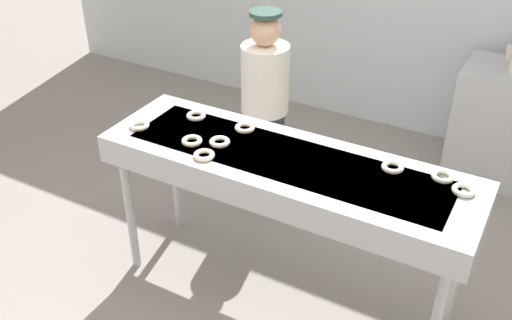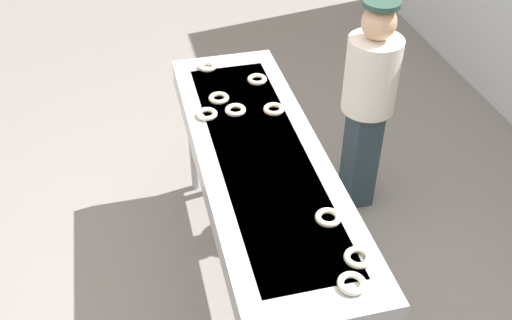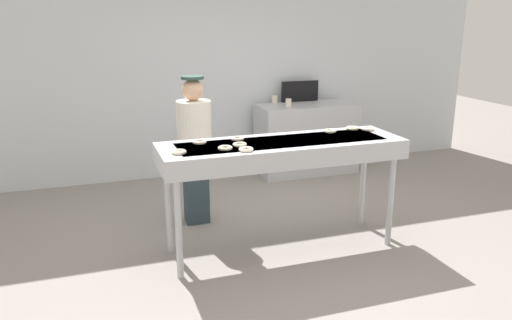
{
  "view_description": "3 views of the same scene",
  "coord_description": "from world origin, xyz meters",
  "px_view_note": "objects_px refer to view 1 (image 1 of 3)",
  "views": [
    {
      "loc": [
        1.21,
        -2.52,
        2.77
      ],
      "look_at": [
        -0.18,
        -0.03,
        0.98
      ],
      "focal_mm": 41.12,
      "sensor_mm": 36.0,
      "label": 1
    },
    {
      "loc": [
        2.36,
        -0.61,
        2.93
      ],
      "look_at": [
        -0.06,
        -0.01,
        0.94
      ],
      "focal_mm": 41.15,
      "sensor_mm": 36.0,
      "label": 2
    },
    {
      "loc": [
        -1.64,
        -4.07,
        2.11
      ],
      "look_at": [
        -0.25,
        -0.01,
        0.89
      ],
      "focal_mm": 35.79,
      "sensor_mm": 36.0,
      "label": 3
    }
  ],
  "objects_px": {
    "fryer_conveyor": "(286,172)",
    "worker_baker": "(265,100)",
    "sugar_donut_3": "(393,167)",
    "sugar_donut_5": "(196,116)",
    "sugar_donut_8": "(220,142)",
    "paper_cup_0": "(511,52)",
    "sugar_donut_4": "(204,155)",
    "sugar_donut_6": "(464,190)",
    "sugar_donut_1": "(443,176)",
    "sugar_donut_0": "(245,128)",
    "sugar_donut_7": "(139,125)",
    "sugar_donut_2": "(192,141)"
  },
  "relations": [
    {
      "from": "fryer_conveyor",
      "to": "worker_baker",
      "type": "relative_size",
      "value": 1.43
    },
    {
      "from": "sugar_donut_3",
      "to": "sugar_donut_5",
      "type": "bearing_deg",
      "value": -178.98
    },
    {
      "from": "sugar_donut_8",
      "to": "worker_baker",
      "type": "bearing_deg",
      "value": 102.01
    },
    {
      "from": "fryer_conveyor",
      "to": "worker_baker",
      "type": "distance_m",
      "value": 1.06
    },
    {
      "from": "sugar_donut_3",
      "to": "paper_cup_0",
      "type": "bearing_deg",
      "value": 82.75
    },
    {
      "from": "sugar_donut_8",
      "to": "sugar_donut_4",
      "type": "bearing_deg",
      "value": -89.33
    },
    {
      "from": "sugar_donut_6",
      "to": "worker_baker",
      "type": "xyz_separation_m",
      "value": [
        -1.55,
        0.73,
        -0.18
      ]
    },
    {
      "from": "sugar_donut_1",
      "to": "worker_baker",
      "type": "relative_size",
      "value": 0.08
    },
    {
      "from": "sugar_donut_1",
      "to": "sugar_donut_3",
      "type": "xyz_separation_m",
      "value": [
        -0.26,
        -0.04,
        0.0
      ]
    },
    {
      "from": "sugar_donut_0",
      "to": "sugar_donut_7",
      "type": "relative_size",
      "value": 1.0
    },
    {
      "from": "sugar_donut_6",
      "to": "fryer_conveyor",
      "type": "bearing_deg",
      "value": -171.4
    },
    {
      "from": "sugar_donut_1",
      "to": "sugar_donut_3",
      "type": "relative_size",
      "value": 1.0
    },
    {
      "from": "sugar_donut_4",
      "to": "paper_cup_0",
      "type": "distance_m",
      "value": 2.89
    },
    {
      "from": "sugar_donut_3",
      "to": "sugar_donut_1",
      "type": "bearing_deg",
      "value": 9.13
    },
    {
      "from": "sugar_donut_7",
      "to": "paper_cup_0",
      "type": "bearing_deg",
      "value": 54.57
    },
    {
      "from": "sugar_donut_1",
      "to": "worker_baker",
      "type": "height_order",
      "value": "worker_baker"
    },
    {
      "from": "sugar_donut_2",
      "to": "sugar_donut_4",
      "type": "height_order",
      "value": "same"
    },
    {
      "from": "sugar_donut_2",
      "to": "sugar_donut_6",
      "type": "height_order",
      "value": "same"
    },
    {
      "from": "paper_cup_0",
      "to": "sugar_donut_3",
      "type": "bearing_deg",
      "value": -97.25
    },
    {
      "from": "fryer_conveyor",
      "to": "sugar_donut_4",
      "type": "distance_m",
      "value": 0.47
    },
    {
      "from": "sugar_donut_1",
      "to": "sugar_donut_7",
      "type": "distance_m",
      "value": 1.8
    },
    {
      "from": "sugar_donut_0",
      "to": "sugar_donut_4",
      "type": "relative_size",
      "value": 1.0
    },
    {
      "from": "fryer_conveyor",
      "to": "sugar_donut_8",
      "type": "distance_m",
      "value": 0.43
    },
    {
      "from": "sugar_donut_5",
      "to": "sugar_donut_7",
      "type": "distance_m",
      "value": 0.36
    },
    {
      "from": "sugar_donut_4",
      "to": "sugar_donut_8",
      "type": "height_order",
      "value": "same"
    },
    {
      "from": "sugar_donut_3",
      "to": "sugar_donut_4",
      "type": "xyz_separation_m",
      "value": [
        -0.97,
        -0.39,
        0.0
      ]
    },
    {
      "from": "fryer_conveyor",
      "to": "sugar_donut_8",
      "type": "relative_size",
      "value": 17.93
    },
    {
      "from": "sugar_donut_0",
      "to": "sugar_donut_6",
      "type": "bearing_deg",
      "value": -1.07
    },
    {
      "from": "sugar_donut_2",
      "to": "sugar_donut_4",
      "type": "relative_size",
      "value": 1.0
    },
    {
      "from": "sugar_donut_5",
      "to": "sugar_donut_7",
      "type": "height_order",
      "value": "same"
    },
    {
      "from": "sugar_donut_8",
      "to": "paper_cup_0",
      "type": "height_order",
      "value": "sugar_donut_8"
    },
    {
      "from": "sugar_donut_0",
      "to": "sugar_donut_1",
      "type": "relative_size",
      "value": 1.0
    },
    {
      "from": "sugar_donut_0",
      "to": "paper_cup_0",
      "type": "relative_size",
      "value": 1.2
    },
    {
      "from": "fryer_conveyor",
      "to": "sugar_donut_7",
      "type": "height_order",
      "value": "sugar_donut_7"
    },
    {
      "from": "sugar_donut_6",
      "to": "sugar_donut_2",
      "type": "bearing_deg",
      "value": -170.12
    },
    {
      "from": "sugar_donut_1",
      "to": "sugar_donut_2",
      "type": "distance_m",
      "value": 1.42
    },
    {
      "from": "sugar_donut_4",
      "to": "sugar_donut_6",
      "type": "xyz_separation_m",
      "value": [
        1.35,
        0.36,
        0.0
      ]
    },
    {
      "from": "sugar_donut_2",
      "to": "sugar_donut_7",
      "type": "distance_m",
      "value": 0.39
    },
    {
      "from": "sugar_donut_2",
      "to": "paper_cup_0",
      "type": "height_order",
      "value": "sugar_donut_2"
    },
    {
      "from": "fryer_conveyor",
      "to": "sugar_donut_3",
      "type": "bearing_deg",
      "value": 17.53
    },
    {
      "from": "sugar_donut_3",
      "to": "sugar_donut_4",
      "type": "distance_m",
      "value": 1.04
    },
    {
      "from": "fryer_conveyor",
      "to": "sugar_donut_1",
      "type": "bearing_deg",
      "value": 14.92
    },
    {
      "from": "sugar_donut_3",
      "to": "sugar_donut_8",
      "type": "bearing_deg",
      "value": -166.84
    },
    {
      "from": "fryer_conveyor",
      "to": "sugar_donut_0",
      "type": "distance_m",
      "value": 0.42
    },
    {
      "from": "sugar_donut_2",
      "to": "sugar_donut_7",
      "type": "height_order",
      "value": "same"
    },
    {
      "from": "worker_baker",
      "to": "sugar_donut_0",
      "type": "bearing_deg",
      "value": 91.89
    },
    {
      "from": "sugar_donut_3",
      "to": "sugar_donut_4",
      "type": "relative_size",
      "value": 1.0
    },
    {
      "from": "sugar_donut_2",
      "to": "sugar_donut_4",
      "type": "bearing_deg",
      "value": -33.46
    },
    {
      "from": "sugar_donut_1",
      "to": "sugar_donut_6",
      "type": "bearing_deg",
      "value": -31.0
    },
    {
      "from": "worker_baker",
      "to": "sugar_donut_7",
      "type": "bearing_deg",
      "value": 54.32
    }
  ]
}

